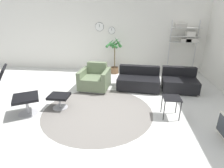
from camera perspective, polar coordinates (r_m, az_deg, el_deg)
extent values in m
plane|color=silver|center=(4.44, -4.64, -7.30)|extent=(12.00, 12.00, 0.00)
cube|color=silver|center=(7.12, -0.07, 15.52)|extent=(12.00, 0.06, 2.80)
cylinder|color=black|center=(7.12, -4.13, 18.12)|extent=(0.34, 0.01, 0.34)
cylinder|color=white|center=(7.12, -4.13, 18.12)|extent=(0.32, 0.02, 0.32)
cube|color=black|center=(7.10, -4.16, 18.49)|extent=(0.01, 0.01, 0.10)
cylinder|color=black|center=(7.06, -0.13, 17.08)|extent=(0.27, 0.01, 0.27)
cylinder|color=white|center=(7.06, -0.13, 17.08)|extent=(0.26, 0.02, 0.26)
cube|color=black|center=(7.04, -0.14, 17.38)|extent=(0.01, 0.01, 0.08)
cylinder|color=slate|center=(4.24, -4.67, -8.72)|extent=(2.60, 2.60, 0.01)
cylinder|color=#BCBCC1|center=(4.55, -25.55, -8.61)|extent=(0.60, 0.60, 0.02)
cylinder|color=#BCBCC1|center=(4.47, -25.92, -6.53)|extent=(0.06, 0.06, 0.35)
cube|color=black|center=(4.38, -26.38, -4.01)|extent=(0.74, 0.75, 0.06)
cylinder|color=#BCBCC1|center=(4.55, -16.51, -7.28)|extent=(0.36, 0.36, 0.02)
cylinder|color=#BCBCC1|center=(4.48, -16.70, -5.68)|extent=(0.05, 0.05, 0.26)
cube|color=black|center=(4.42, -16.92, -3.81)|extent=(0.48, 0.41, 0.06)
cube|color=silver|center=(5.47, -5.59, -1.23)|extent=(0.75, 0.75, 0.06)
cube|color=#667556|center=(5.40, -5.66, 0.79)|extent=(0.68, 0.90, 0.35)
cube|color=#667556|center=(5.60, -4.85, 5.38)|extent=(0.63, 0.23, 0.36)
cube|color=#667556|center=(5.28, -1.86, 1.53)|extent=(0.19, 0.86, 0.55)
cube|color=#667556|center=(5.48, -9.40, 1.99)|extent=(0.19, 0.86, 0.55)
cube|color=black|center=(5.51, 8.48, -1.27)|extent=(1.18, 0.77, 0.05)
cube|color=black|center=(5.44, 8.59, 0.61)|extent=(1.31, 0.90, 0.34)
cube|color=black|center=(5.63, 8.91, 4.60)|extent=(1.26, 0.30, 0.28)
cube|color=black|center=(5.69, 20.85, -1.76)|extent=(0.95, 0.75, 0.05)
cube|color=black|center=(5.62, 21.11, 0.05)|extent=(1.06, 0.88, 0.34)
cube|color=black|center=(5.81, 21.05, 3.94)|extent=(1.01, 0.28, 0.28)
cube|color=black|center=(4.02, 18.96, -4.30)|extent=(0.37, 0.37, 0.02)
cylinder|color=black|center=(3.95, 16.66, -8.36)|extent=(0.02, 0.02, 0.45)
cylinder|color=black|center=(4.02, 21.37, -8.38)|extent=(0.02, 0.02, 0.45)
cylinder|color=black|center=(4.24, 15.93, -6.14)|extent=(0.02, 0.02, 0.45)
cylinder|color=black|center=(4.31, 20.31, -6.21)|extent=(0.02, 0.02, 0.45)
cube|color=#282D33|center=(3.74, 32.74, -11.81)|extent=(0.02, 0.42, 0.34)
cylinder|color=brown|center=(6.92, 0.85, 4.52)|extent=(0.30, 0.30, 0.24)
cylinder|color=#382819|center=(6.89, 0.85, 5.40)|extent=(0.28, 0.28, 0.02)
cylinder|color=brown|center=(6.78, 0.87, 8.75)|extent=(0.04, 0.04, 0.80)
cone|color=#2D6B33|center=(6.66, 2.29, 12.74)|extent=(0.15, 0.38, 0.25)
cone|color=#2D6B33|center=(6.83, 1.74, 13.15)|extent=(0.39, 0.28, 0.29)
cone|color=#2D6B33|center=(6.85, 0.76, 13.48)|extent=(0.40, 0.17, 0.36)
cone|color=#2D6B33|center=(6.83, -0.61, 13.23)|extent=(0.34, 0.47, 0.32)
cone|color=#2D6B33|center=(6.63, -0.16, 12.84)|extent=(0.26, 0.33, 0.27)
cone|color=#2D6B33|center=(6.53, 0.26, 12.76)|extent=(0.42, 0.22, 0.29)
cone|color=#2D6B33|center=(6.57, 1.90, 13.56)|extent=(0.34, 0.37, 0.44)
cylinder|color=#BCBCC1|center=(7.15, 18.20, 11.26)|extent=(0.03, 0.03, 2.00)
cylinder|color=#BCBCC1|center=(7.41, 25.65, 10.56)|extent=(0.03, 0.03, 2.00)
cube|color=silver|center=(7.12, 22.49, 12.50)|extent=(1.03, 0.28, 0.02)
cube|color=silver|center=(7.09, 22.73, 14.10)|extent=(1.03, 0.28, 0.02)
cube|color=silver|center=(7.07, 23.09, 16.52)|extent=(1.03, 0.28, 0.02)
cube|color=beige|center=(7.17, 24.45, 12.94)|extent=(0.42, 0.24, 0.14)
cube|color=silver|center=(7.12, 24.19, 14.71)|extent=(0.29, 0.24, 0.17)
cube|color=#B7B2A8|center=(7.01, 21.60, 17.37)|extent=(0.37, 0.24, 0.14)
cube|color=beige|center=(7.11, 22.82, 13.03)|extent=(0.37, 0.24, 0.12)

